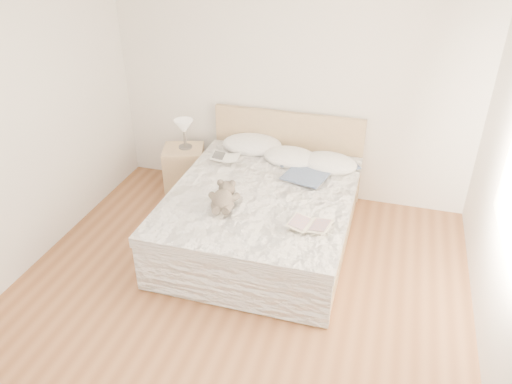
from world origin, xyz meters
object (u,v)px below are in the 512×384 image
(table_lamp, at_px, (184,128))
(childrens_book, at_px, (310,225))
(photo_book, at_px, (225,158))
(bed, at_px, (264,213))
(nightstand, at_px, (185,170))
(teddy_bear, at_px, (222,206))

(table_lamp, bearing_deg, childrens_book, -36.51)
(table_lamp, height_order, photo_book, table_lamp)
(table_lamp, bearing_deg, bed, -31.48)
(photo_book, bearing_deg, childrens_book, -49.16)
(nightstand, distance_m, teddy_bear, 1.53)
(bed, xyz_separation_m, photo_book, (-0.55, 0.45, 0.32))
(bed, bearing_deg, table_lamp, 148.52)
(table_lamp, height_order, childrens_book, table_lamp)
(photo_book, distance_m, teddy_bear, 1.01)
(table_lamp, relative_size, childrens_book, 0.95)
(childrens_book, relative_size, teddy_bear, 1.01)
(nightstand, relative_size, childrens_book, 1.57)
(bed, bearing_deg, childrens_book, -44.94)
(nightstand, xyz_separation_m, photo_book, (0.59, -0.21, 0.35))
(teddy_bear, bearing_deg, table_lamp, 113.65)
(bed, bearing_deg, nightstand, 150.08)
(nightstand, height_order, table_lamp, table_lamp)
(bed, relative_size, teddy_bear, 6.05)
(bed, height_order, photo_book, bed)
(photo_book, height_order, teddy_bear, teddy_bear)
(photo_book, bearing_deg, table_lamp, 149.81)
(teddy_bear, bearing_deg, photo_book, 95.28)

